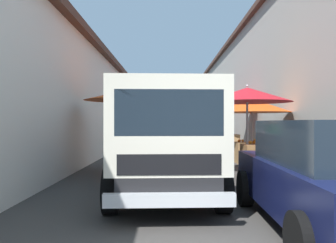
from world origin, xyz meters
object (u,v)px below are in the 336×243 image
Objects in this scene: vendor_by_crates at (180,143)px; plastic_stool at (144,144)px; delivery_truck at (166,144)px; fruit_stall_far_left at (202,118)px; hatchback_car at (333,175)px; fruit_stall_near_left at (231,113)px; fruit_stall_far_right at (251,111)px; fruit_stall_near_right at (248,106)px; fruit_stall_mid_lane at (130,105)px.

vendor_by_crates is 3.56× the size of plastic_stool.
delivery_truck is 11.47× the size of plastic_stool.
fruit_stall_far_left is 1.60× the size of vendor_by_crates.
vendor_by_crates is at bearing -169.39° from plastic_stool.
vendor_by_crates reaches higher than hatchback_car.
hatchback_car is (-12.34, 0.94, -1.12)m from fruit_stall_near_left.
fruit_stall_far_right is at bearing -5.70° from hatchback_car.
plastic_stool is at bearing 23.04° from fruit_stall_near_right.
fruit_stall_near_left is at bearing -19.10° from vendor_by_crates.
fruit_stall_near_left is at bearing -16.21° from delivery_truck.
fruit_stall_near_left reaches higher than delivery_truck.
plastic_stool is at bearing 39.32° from fruit_stall_far_right.
fruit_stall_far_right is at bearing -26.69° from delivery_truck.
fruit_stall_far_right is 4.11m from vendor_by_crates.
delivery_truck is 10.89m from plastic_stool.
fruit_stall_near_left is 4.96m from fruit_stall_far_right.
fruit_stall_far_right is (-8.49, -0.83, 0.16)m from fruit_stall_far_left.
fruit_stall_far_right is 2.93m from fruit_stall_near_right.
plastic_stool is at bearing 6.08° from delivery_truck.
hatchback_car is 9.07× the size of plastic_stool.
hatchback_car is at bearing -125.43° from delivery_truck.
fruit_stall_far_right is at bearing -140.68° from plastic_stool.
fruit_stall_near_right is 0.61× the size of hatchback_car.
fruit_stall_far_left is at bearing 0.37° from fruit_stall_near_right.
fruit_stall_mid_lane is (-6.96, 4.17, 0.05)m from fruit_stall_near_left.
fruit_stall_near_left reaches higher than fruit_stall_near_right.
fruit_stall_mid_lane is 2.03m from vendor_by_crates.
fruit_stall_near_left is 0.53× the size of delivery_truck.
vendor_by_crates is (-11.56, 1.74, -0.76)m from fruit_stall_far_left.
fruit_stall_mid_lane is (-10.50, 3.14, 0.26)m from fruit_stall_far_left.
fruit_stall_near_right is (-7.78, 0.96, -0.00)m from fruit_stall_near_left.
plastic_stool is at bearing 10.61° from vendor_by_crates.
fruit_stall_near_right is 5.57× the size of plastic_stool.
fruit_stall_near_left is 12.43m from hatchback_car.
fruit_stall_near_right reaches higher than hatchback_car.
fruit_stall_mid_lane reaches higher than fruit_stall_near_left.
vendor_by_crates is (-3.07, 2.57, -0.92)m from fruit_stall_far_right.
fruit_stall_near_left is 6.08× the size of plastic_stool.
fruit_stall_near_left is at bearing -4.37° from hatchback_car.
delivery_truck reaches higher than vendor_by_crates.
fruit_stall_mid_lane is at bearing 163.37° from fruit_stall_far_left.
delivery_truck is at bearing 171.68° from fruit_stall_far_left.
fruit_stall_far_right reaches higher than delivery_truck.
fruit_stall_far_left is 0.50× the size of delivery_truck.
fruit_stall_far_left is 1.02× the size of fruit_stall_near_right.
plastic_stool is (12.37, 3.34, -0.41)m from hatchback_car.
fruit_stall_near_right reaches higher than vendor_by_crates.
fruit_stall_far_right is 0.68× the size of hatchback_car.
fruit_stall_near_left is 0.99× the size of fruit_stall_far_right.
delivery_truck is (-5.83, 2.93, -0.76)m from fruit_stall_far_right.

